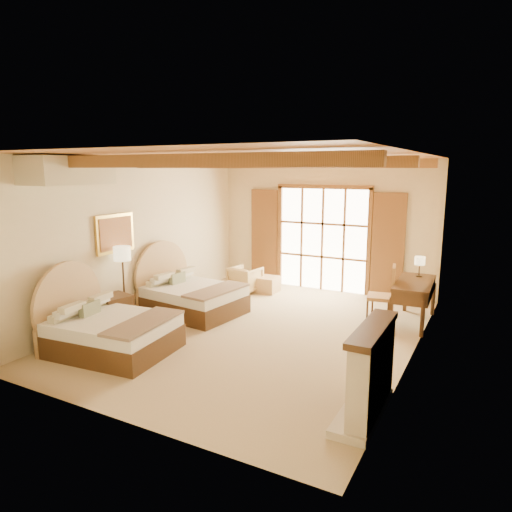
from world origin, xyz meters
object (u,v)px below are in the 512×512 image
Objects in this scene: bed_near at (106,328)px; armchair at (245,279)px; nightstand at (115,312)px; desk at (414,301)px; bed_far at (188,294)px.

bed_near is 4.30m from armchair.
armchair is at bearing 81.62° from bed_near.
nightstand is 5.75m from desk.
desk reaches higher than armchair.
nightstand is 0.94× the size of armchair.
bed_far is at bearing -163.29° from desk.
bed_near reaches higher than armchair.
bed_near is at bearing 94.11° from armchair.
armchair is (0.23, 4.29, -0.07)m from bed_near.
bed_near is at bearing -140.75° from desk.
bed_far is at bearing 89.36° from armchair.
desk is at bearing 45.66° from nightstand.
bed_far reaches higher than armchair.
bed_near is at bearing -38.28° from nightstand.
bed_far is (-0.04, 2.31, 0.00)m from bed_near.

